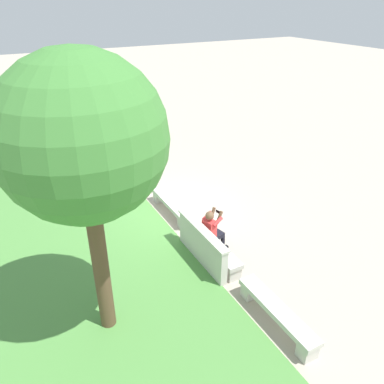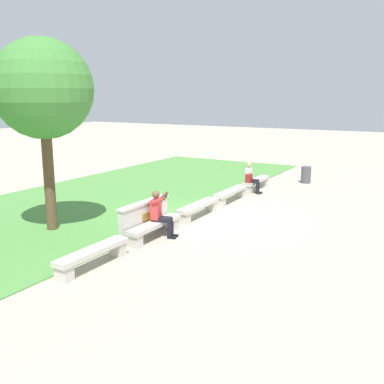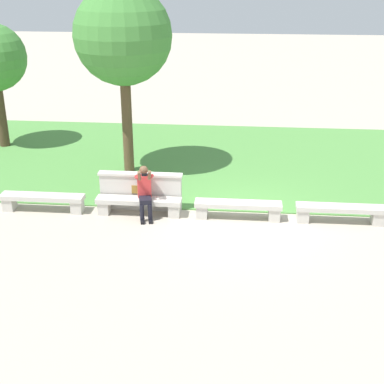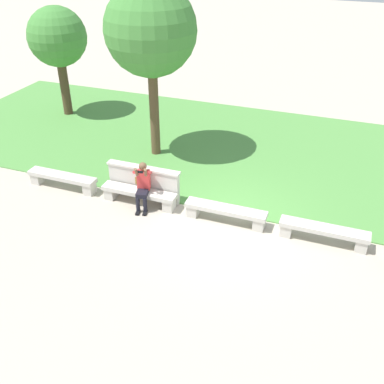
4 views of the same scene
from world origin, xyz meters
The scene contains 9 objects.
ground_plane centered at (0.00, 0.00, 0.00)m, with size 80.00×80.00×0.00m, color #B2A593.
grass_strip centered at (0.00, 4.38, 0.01)m, with size 24.30×8.00×0.03m, color #518E42.
bench_main centered at (-5.06, 0.00, 0.31)m, with size 2.18×0.40×0.45m.
bench_near centered at (-2.53, 0.00, 0.31)m, with size 2.18×0.40×0.45m.
bench_mid centered at (0.00, 0.00, 0.31)m, with size 2.18×0.40×0.45m.
bench_far centered at (2.53, 0.00, 0.31)m, with size 2.18×0.40×0.45m.
backrest_wall_with_plaque centered at (-2.53, 0.34, 0.52)m, with size 2.18×0.24×1.01m.
person_photographer centered at (-2.35, -0.08, 0.74)m, with size 0.53×0.77×1.32m.
tree_behind_wall centered at (-3.40, 3.08, 4.06)m, with size 2.81×2.81×5.50m.
Camera 3 is at (-0.04, -12.26, 5.91)m, focal length 50.00 mm.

